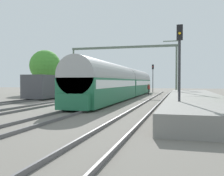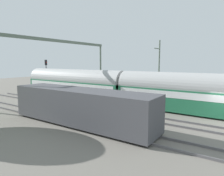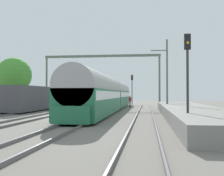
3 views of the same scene
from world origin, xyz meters
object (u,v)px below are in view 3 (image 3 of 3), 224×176
object	(u,v)px
freight_car	(34,98)
railway_signal_near	(188,68)
passenger_train	(108,94)
catenary_gantry	(102,67)
person_crossing	(130,100)
railway_signal_far	(132,86)

from	to	relation	value
freight_car	railway_signal_near	world-z (taller)	railway_signal_near
passenger_train	catenary_gantry	distance (m)	9.45
passenger_train	catenary_gantry	size ratio (longest dim) A/B	1.87
passenger_train	railway_signal_near	world-z (taller)	railway_signal_near
person_crossing	railway_signal_near	distance (m)	26.09
freight_car	catenary_gantry	size ratio (longest dim) A/B	0.74
catenary_gantry	railway_signal_near	bearing A→B (deg)	-69.83
passenger_train	railway_signal_near	xyz separation A→B (m)	(6.92, -16.52, 1.48)
passenger_train	person_crossing	distance (m)	9.28
railway_signal_far	catenary_gantry	world-z (taller)	catenary_gantry
railway_signal_far	catenary_gantry	xyz separation A→B (m)	(-4.11, -8.30, 2.56)
person_crossing	freight_car	bearing A→B (deg)	157.06
railway_signal_near	catenary_gantry	xyz separation A→B (m)	(-9.11, 24.80, 2.51)
person_crossing	catenary_gantry	xyz separation A→B (m)	(-4.24, -0.72, 4.93)
railway_signal_near	passenger_train	bearing A→B (deg)	112.72
freight_car	person_crossing	bearing A→B (deg)	43.17
railway_signal_far	person_crossing	bearing A→B (deg)	-89.03
passenger_train	person_crossing	world-z (taller)	passenger_train
passenger_train	railway_signal_far	world-z (taller)	railway_signal_far
railway_signal_far	freight_car	bearing A→B (deg)	-121.09
passenger_train	person_crossing	bearing A→B (deg)	77.20
passenger_train	railway_signal_far	bearing A→B (deg)	83.41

